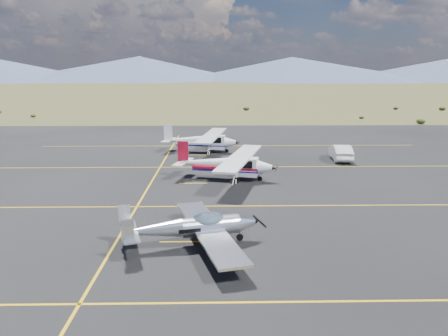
% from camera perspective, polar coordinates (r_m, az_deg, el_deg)
% --- Properties ---
extents(ground, '(1600.00, 1600.00, 0.00)m').
position_cam_1_polar(ground, '(23.68, 2.36, -6.44)').
color(ground, '#383D1C').
rests_on(ground, ground).
extents(apron, '(72.00, 72.00, 0.02)m').
position_cam_1_polar(apron, '(30.39, 1.56, -2.23)').
color(apron, black).
rests_on(apron, ground).
extents(aircraft_low_wing, '(6.21, 8.48, 1.84)m').
position_cam_1_polar(aircraft_low_wing, '(19.64, -3.86, -7.71)').
color(aircraft_low_wing, silver).
rests_on(aircraft_low_wing, apron).
extents(aircraft_cessna, '(6.97, 10.65, 2.70)m').
position_cam_1_polar(aircraft_cessna, '(31.71, 0.26, 0.61)').
color(aircraft_cessna, white).
rests_on(aircraft_cessna, apron).
extents(aircraft_plain, '(6.57, 10.84, 2.73)m').
position_cam_1_polar(aircraft_plain, '(42.97, -3.00, 3.66)').
color(aircraft_plain, white).
rests_on(aircraft_plain, apron).
extents(sedan, '(1.87, 4.42, 1.42)m').
position_cam_1_polar(sedan, '(40.32, 14.98, 1.98)').
color(sedan, silver).
rests_on(sedan, apron).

